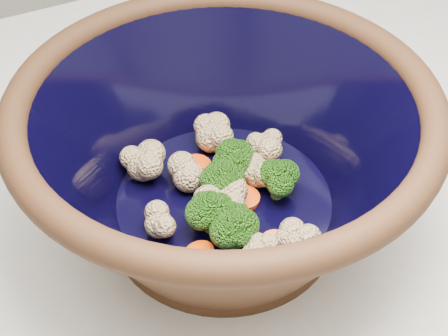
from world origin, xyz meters
The scene contains 2 objects.
mixing_bowl centered at (-0.09, 0.08, 0.99)m, with size 0.44×0.44×0.17m.
vegetable_pile centered at (-0.09, 0.07, 0.96)m, with size 0.17×0.20×0.05m.
Camera 1 is at (-0.29, -0.31, 1.39)m, focal length 50.00 mm.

